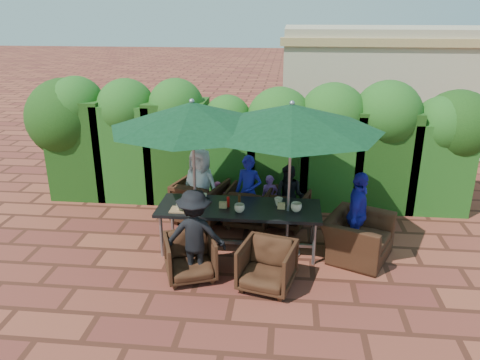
# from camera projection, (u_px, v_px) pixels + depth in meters

# --- Properties ---
(ground) EXTENTS (80.00, 80.00, 0.00)m
(ground) POSITION_uv_depth(u_px,v_px,m) (241.00, 256.00, 7.40)
(ground) COLOR brown
(ground) RESTS_ON ground
(dining_table) EXTENTS (2.56, 0.90, 0.75)m
(dining_table) POSITION_uv_depth(u_px,v_px,m) (239.00, 211.00, 7.39)
(dining_table) COLOR black
(dining_table) RESTS_ON ground
(umbrella_left) EXTENTS (2.50, 2.50, 2.46)m
(umbrella_left) POSITION_uv_depth(u_px,v_px,m) (192.00, 115.00, 6.87)
(umbrella_left) COLOR gray
(umbrella_left) RESTS_ON ground
(umbrella_right) EXTENTS (2.69, 2.69, 2.46)m
(umbrella_right) POSITION_uv_depth(u_px,v_px,m) (292.00, 118.00, 6.73)
(umbrella_right) COLOR gray
(umbrella_right) RESTS_ON ground
(chair_far_left) EXTENTS (1.04, 1.00, 0.86)m
(chair_far_left) POSITION_uv_depth(u_px,v_px,m) (200.00, 199.00, 8.50)
(chair_far_left) COLOR black
(chair_far_left) RESTS_ON ground
(chair_far_mid) EXTENTS (0.88, 0.84, 0.78)m
(chair_far_mid) POSITION_uv_depth(u_px,v_px,m) (249.00, 204.00, 8.36)
(chair_far_mid) COLOR black
(chair_far_mid) RESTS_ON ground
(chair_far_right) EXTENTS (0.86, 0.83, 0.71)m
(chair_far_right) POSITION_uv_depth(u_px,v_px,m) (287.00, 207.00, 8.36)
(chair_far_right) COLOR black
(chair_far_right) RESTS_ON ground
(chair_near_left) EXTENTS (0.87, 0.85, 0.71)m
(chair_near_left) POSITION_uv_depth(u_px,v_px,m) (190.00, 255.00, 6.72)
(chair_near_left) COLOR black
(chair_near_left) RESTS_ON ground
(chair_near_right) EXTENTS (0.86, 0.83, 0.73)m
(chair_near_right) POSITION_uv_depth(u_px,v_px,m) (267.00, 264.00, 6.47)
(chair_near_right) COLOR black
(chair_near_right) RESTS_ON ground
(chair_end_right) EXTENTS (1.05, 1.23, 0.91)m
(chair_end_right) POSITION_uv_depth(u_px,v_px,m) (358.00, 231.00, 7.24)
(chair_end_right) COLOR black
(chair_end_right) RESTS_ON ground
(adult_far_left) EXTENTS (0.80, 0.64, 1.42)m
(adult_far_left) POSITION_uv_depth(u_px,v_px,m) (201.00, 187.00, 8.27)
(adult_far_left) COLOR white
(adult_far_left) RESTS_ON ground
(adult_far_mid) EXTENTS (0.55, 0.48, 1.31)m
(adult_far_mid) POSITION_uv_depth(u_px,v_px,m) (248.00, 192.00, 8.21)
(adult_far_mid) COLOR #1F20A9
(adult_far_mid) RESTS_ON ground
(adult_far_right) EXTENTS (0.63, 0.51, 1.13)m
(adult_far_right) POSITION_uv_depth(u_px,v_px,m) (289.00, 197.00, 8.24)
(adult_far_right) COLOR black
(adult_far_right) RESTS_ON ground
(adult_near_left) EXTENTS (0.89, 0.46, 1.35)m
(adult_near_left) POSITION_uv_depth(u_px,v_px,m) (195.00, 235.00, 6.62)
(adult_near_left) COLOR black
(adult_near_left) RESTS_ON ground
(adult_end_right) EXTENTS (0.60, 0.88, 1.38)m
(adult_end_right) POSITION_uv_depth(u_px,v_px,m) (357.00, 215.00, 7.24)
(adult_end_right) COLOR #1F20A9
(adult_end_right) RESTS_ON ground
(child_left) EXTENTS (0.31, 0.27, 0.76)m
(child_left) POSITION_uv_depth(u_px,v_px,m) (218.00, 202.00, 8.49)
(child_left) COLOR #DA4D95
(child_left) RESTS_ON ground
(child_right) EXTENTS (0.32, 0.26, 0.89)m
(child_right) POSITION_uv_depth(u_px,v_px,m) (270.00, 199.00, 8.45)
(child_right) COLOR #9050AE
(child_right) RESTS_ON ground
(pedestrian_a) EXTENTS (1.63, 1.06, 1.64)m
(pedestrian_a) POSITION_uv_depth(u_px,v_px,m) (340.00, 140.00, 10.79)
(pedestrian_a) COLOR #248446
(pedestrian_a) RESTS_ON ground
(pedestrian_b) EXTENTS (0.89, 0.63, 1.71)m
(pedestrian_b) POSITION_uv_depth(u_px,v_px,m) (360.00, 136.00, 10.99)
(pedestrian_b) COLOR #DA4D95
(pedestrian_b) RESTS_ON ground
(pedestrian_c) EXTENTS (1.22, 1.30, 1.92)m
(pedestrian_c) POSITION_uv_depth(u_px,v_px,m) (398.00, 135.00, 10.66)
(pedestrian_c) COLOR #96949C
(pedestrian_c) RESTS_ON ground
(cup_a) EXTENTS (0.15, 0.15, 0.12)m
(cup_a) POSITION_uv_depth(u_px,v_px,m) (181.00, 206.00, 7.25)
(cup_a) COLOR beige
(cup_a) RESTS_ON dining_table
(cup_b) EXTENTS (0.14, 0.14, 0.13)m
(cup_b) POSITION_uv_depth(u_px,v_px,m) (203.00, 198.00, 7.55)
(cup_b) COLOR beige
(cup_b) RESTS_ON dining_table
(cup_c) EXTENTS (0.16, 0.16, 0.13)m
(cup_c) POSITION_uv_depth(u_px,v_px,m) (239.00, 208.00, 7.16)
(cup_c) COLOR beige
(cup_c) RESTS_ON dining_table
(cup_d) EXTENTS (0.13, 0.13, 0.13)m
(cup_d) POSITION_uv_depth(u_px,v_px,m) (278.00, 202.00, 7.40)
(cup_d) COLOR beige
(cup_d) RESTS_ON dining_table
(cup_e) EXTENTS (0.17, 0.17, 0.14)m
(cup_e) POSITION_uv_depth(u_px,v_px,m) (296.00, 207.00, 7.18)
(cup_e) COLOR beige
(cup_e) RESTS_ON dining_table
(ketchup_bottle) EXTENTS (0.04, 0.04, 0.17)m
(ketchup_bottle) POSITION_uv_depth(u_px,v_px,m) (228.00, 202.00, 7.34)
(ketchup_bottle) COLOR #B20C0A
(ketchup_bottle) RESTS_ON dining_table
(sauce_bottle) EXTENTS (0.04, 0.04, 0.17)m
(sauce_bottle) POSITION_uv_depth(u_px,v_px,m) (239.00, 200.00, 7.41)
(sauce_bottle) COLOR #4C230C
(sauce_bottle) RESTS_ON dining_table
(serving_tray) EXTENTS (0.35, 0.25, 0.02)m
(serving_tray) POSITION_uv_depth(u_px,v_px,m) (182.00, 210.00, 7.23)
(serving_tray) COLOR olive
(serving_tray) RESTS_ON dining_table
(number_block_left) EXTENTS (0.12, 0.06, 0.10)m
(number_block_left) POSITION_uv_depth(u_px,v_px,m) (223.00, 205.00, 7.31)
(number_block_left) COLOR tan
(number_block_left) RESTS_ON dining_table
(number_block_right) EXTENTS (0.12, 0.06, 0.10)m
(number_block_right) POSITION_uv_depth(u_px,v_px,m) (281.00, 206.00, 7.28)
(number_block_right) COLOR tan
(number_block_right) RESTS_ON dining_table
(hedge_wall) EXTENTS (9.10, 1.60, 2.47)m
(hedge_wall) POSITION_uv_depth(u_px,v_px,m) (249.00, 135.00, 9.10)
(hedge_wall) COLOR #14340E
(hedge_wall) RESTS_ON ground
(building) EXTENTS (6.20, 3.08, 3.20)m
(building) POSITION_uv_depth(u_px,v_px,m) (392.00, 87.00, 13.02)
(building) COLOR #BCAB8B
(building) RESTS_ON ground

